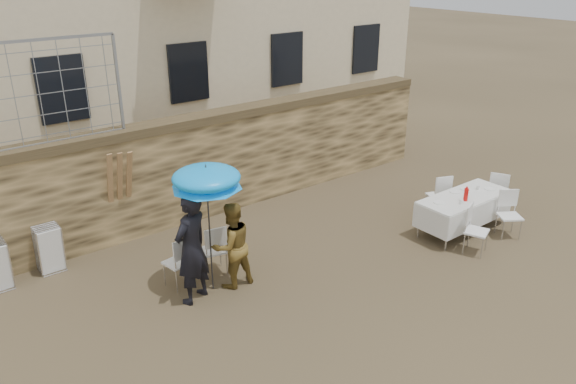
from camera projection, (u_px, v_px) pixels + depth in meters
ground at (354, 325)px, 8.71m from camera, size 80.00×80.00×0.00m
stone_wall at (193, 169)px, 11.92m from camera, size 13.00×0.50×2.20m
chain_link_fence at (27, 96)px, 9.45m from camera, size 3.20×0.06×1.80m
man_suit at (192, 248)px, 8.98m from camera, size 0.83×0.69×1.93m
woman_dress at (232, 245)px, 9.48m from camera, size 0.75×0.59×1.54m
umbrella at (207, 181)px, 8.88m from camera, size 1.15×1.15×2.10m
couple_chair_left at (178, 261)px, 9.57m from camera, size 0.56×0.56×0.96m
couple_chair_right at (213, 249)px, 9.97m from camera, size 0.57×0.57×0.96m
banquet_table at (465, 198)px, 11.42m from camera, size 2.10×0.85×0.78m
soda_bottle at (466, 195)px, 11.13m from camera, size 0.09×0.09×0.26m
table_chair_front_left at (477, 230)px, 10.63m from camera, size 0.62×0.62×0.96m
table_chair_front_right at (510, 215)px, 11.25m from camera, size 0.66×0.66×0.96m
table_chair_back at (438, 194)px, 12.21m from camera, size 0.62×0.62×0.96m
table_chair_side at (498, 191)px, 12.38m from camera, size 0.64×0.64×0.96m
chair_stack_right at (46, 245)px, 10.13m from camera, size 0.46×0.47×0.92m
wood_planks at (126, 195)px, 10.87m from camera, size 0.70×0.20×2.00m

